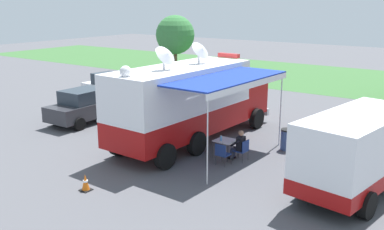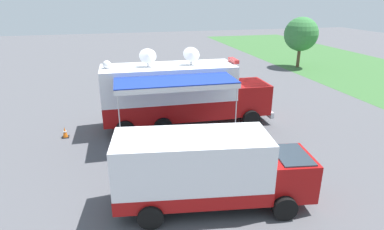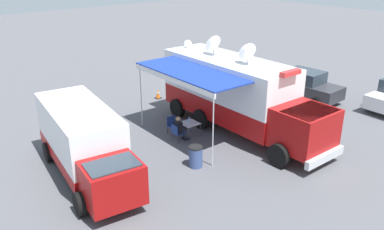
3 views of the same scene
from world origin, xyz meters
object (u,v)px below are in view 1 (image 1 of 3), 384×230
at_px(trash_bin, 287,139).
at_px(command_truck, 192,100).
at_px(folding_chair_at_table, 243,149).
at_px(support_truck, 364,150).
at_px(car_behind_truck, 85,106).
at_px(traffic_cone, 85,183).
at_px(car_far_corner, 113,87).
at_px(folding_chair_beside_table, 222,153).
at_px(folding_table, 225,142).
at_px(seated_responder, 239,145).
at_px(water_bottle, 221,138).

bearing_deg(trash_bin, command_truck, -159.56).
height_order(folding_chair_at_table, support_truck, support_truck).
xyz_separation_m(support_truck, car_behind_truck, (-14.12, 0.31, -0.51)).
relative_size(folding_chair_at_table, support_truck, 0.12).
bearing_deg(traffic_cone, command_truck, 91.69).
bearing_deg(folding_chair_at_table, traffic_cone, -117.68).
bearing_deg(traffic_cone, car_far_corner, 131.76).
distance_m(folding_chair_beside_table, car_behind_truck, 9.24).
bearing_deg(folding_table, car_behind_truck, 177.60).
height_order(folding_chair_at_table, seated_responder, seated_responder).
relative_size(seated_responder, trash_bin, 1.37).
relative_size(trash_bin, traffic_cone, 1.57).
bearing_deg(car_behind_truck, folding_chair_at_table, -2.06).
bearing_deg(trash_bin, traffic_cone, -115.51).
height_order(folding_chair_beside_table, support_truck, support_truck).
xyz_separation_m(command_truck, seated_responder, (2.90, -0.86, -1.30)).
xyz_separation_m(trash_bin, car_behind_truck, (-10.43, -1.99, 0.42)).
xyz_separation_m(command_truck, trash_bin, (3.94, 1.47, -1.49)).
bearing_deg(traffic_cone, car_behind_truck, 138.72).
xyz_separation_m(folding_table, car_far_corner, (-11.28, 4.79, 0.21)).
xyz_separation_m(folding_table, folding_chair_beside_table, (0.38, -0.85, -0.16)).
relative_size(folding_chair_beside_table, car_far_corner, 0.20).
distance_m(command_truck, folding_table, 2.76).
height_order(support_truck, car_far_corner, support_truck).
distance_m(seated_responder, car_far_corner, 12.81).
distance_m(command_truck, car_behind_truck, 6.60).
relative_size(command_truck, seated_responder, 7.65).
height_order(folding_chair_beside_table, traffic_cone, folding_chair_beside_table).
bearing_deg(traffic_cone, folding_table, 69.12).
height_order(traffic_cone, car_behind_truck, car_behind_truck).
bearing_deg(command_truck, car_behind_truck, -175.39).
bearing_deg(seated_responder, traffic_cone, -116.10).
distance_m(water_bottle, support_truck, 5.48).
relative_size(folding_chair_beside_table, support_truck, 0.12).
height_order(seated_responder, traffic_cone, seated_responder).
bearing_deg(folding_chair_beside_table, folding_chair_at_table, 64.18).
bearing_deg(folding_table, folding_chair_at_table, 1.68).
bearing_deg(support_truck, folding_table, -179.43).
height_order(command_truck, folding_chair_beside_table, command_truck).
xyz_separation_m(folding_table, folding_chair_at_table, (0.80, 0.02, -0.16)).
height_order(water_bottle, trash_bin, water_bottle).
bearing_deg(trash_bin, folding_chair_beside_table, -111.67).
bearing_deg(folding_chair_at_table, trash_bin, 69.95).
relative_size(command_truck, folding_table, 11.60).
xyz_separation_m(folding_chair_at_table, seated_responder, (-0.19, 0.01, 0.14)).
bearing_deg(car_behind_truck, seated_responder, -2.06).
height_order(folding_table, water_bottle, water_bottle).
distance_m(folding_chair_beside_table, seated_responder, 0.92).
relative_size(folding_table, folding_chair_at_table, 0.95).
xyz_separation_m(folding_chair_beside_table, car_behind_truck, (-9.16, 1.22, 0.37)).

